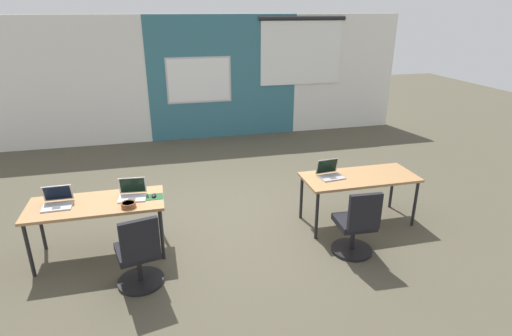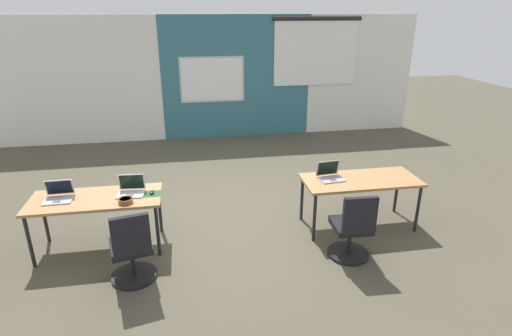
{
  "view_description": "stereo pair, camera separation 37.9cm",
  "coord_description": "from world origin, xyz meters",
  "px_view_note": "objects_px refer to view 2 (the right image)",
  "views": [
    {
      "loc": [
        -0.95,
        -5.41,
        2.92
      ],
      "look_at": [
        0.35,
        -0.2,
        0.82
      ],
      "focal_mm": 28.78,
      "sensor_mm": 36.0,
      "label": 1
    },
    {
      "loc": [
        -0.58,
        -5.49,
        2.92
      ],
      "look_at": [
        0.35,
        -0.2,
        0.82
      ],
      "focal_mm": 28.78,
      "sensor_mm": 36.0,
      "label": 2
    }
  ],
  "objects_px": {
    "laptop_near_right_inner": "(330,175)",
    "laptop_near_left_end": "(58,196)",
    "desk_near_left": "(96,202)",
    "mouse_near_left_inner": "(152,192)",
    "desk_near_right": "(360,183)",
    "laptop_near_left_inner": "(131,190)",
    "chair_near_right_inner": "(352,232)",
    "chair_near_left_inner": "(132,253)",
    "snack_bowl": "(125,200)"
  },
  "relations": [
    {
      "from": "laptop_near_right_inner",
      "to": "laptop_near_left_end",
      "type": "bearing_deg",
      "value": 174.42
    },
    {
      "from": "laptop_near_left_end",
      "to": "desk_near_left",
      "type": "bearing_deg",
      "value": -4.79
    },
    {
      "from": "laptop_near_left_end",
      "to": "mouse_near_left_inner",
      "type": "bearing_deg",
      "value": -2.85
    },
    {
      "from": "desk_near_right",
      "to": "mouse_near_left_inner",
      "type": "xyz_separation_m",
      "value": [
        -2.81,
        -0.0,
        0.08
      ]
    },
    {
      "from": "laptop_near_left_inner",
      "to": "laptop_near_right_inner",
      "type": "bearing_deg",
      "value": 5.21
    },
    {
      "from": "chair_near_right_inner",
      "to": "desk_near_left",
      "type": "bearing_deg",
      "value": -11.24
    },
    {
      "from": "laptop_near_left_inner",
      "to": "chair_near_left_inner",
      "type": "relative_size",
      "value": 0.38
    },
    {
      "from": "desk_near_right",
      "to": "laptop_near_left_inner",
      "type": "height_order",
      "value": "laptop_near_left_inner"
    },
    {
      "from": "desk_near_right",
      "to": "laptop_near_left_inner",
      "type": "relative_size",
      "value": 4.57
    },
    {
      "from": "laptop_near_left_inner",
      "to": "chair_near_right_inner",
      "type": "relative_size",
      "value": 0.38
    },
    {
      "from": "desk_near_left",
      "to": "chair_near_left_inner",
      "type": "relative_size",
      "value": 1.74
    },
    {
      "from": "desk_near_right",
      "to": "snack_bowl",
      "type": "relative_size",
      "value": 9.01
    },
    {
      "from": "desk_near_left",
      "to": "laptop_near_left_inner",
      "type": "distance_m",
      "value": 0.45
    },
    {
      "from": "laptop_near_left_end",
      "to": "laptop_near_right_inner",
      "type": "bearing_deg",
      "value": -0.4
    },
    {
      "from": "laptop_near_right_inner",
      "to": "snack_bowl",
      "type": "distance_m",
      "value": 2.71
    },
    {
      "from": "desk_near_right",
      "to": "laptop_near_right_inner",
      "type": "bearing_deg",
      "value": 169.04
    },
    {
      "from": "mouse_near_left_inner",
      "to": "laptop_near_right_inner",
      "type": "bearing_deg",
      "value": 2.03
    },
    {
      "from": "desk_near_left",
      "to": "laptop_near_left_end",
      "type": "height_order",
      "value": "laptop_near_left_end"
    },
    {
      "from": "laptop_near_right_inner",
      "to": "chair_near_right_inner",
      "type": "bearing_deg",
      "value": -96.21
    },
    {
      "from": "chair_near_left_inner",
      "to": "snack_bowl",
      "type": "distance_m",
      "value": 0.7
    },
    {
      "from": "mouse_near_left_inner",
      "to": "snack_bowl",
      "type": "distance_m",
      "value": 0.36
    },
    {
      "from": "laptop_near_left_inner",
      "to": "snack_bowl",
      "type": "bearing_deg",
      "value": -93.64
    },
    {
      "from": "chair_near_left_inner",
      "to": "laptop_near_right_inner",
      "type": "xyz_separation_m",
      "value": [
        2.6,
        0.88,
        0.39
      ]
    },
    {
      "from": "chair_near_right_inner",
      "to": "laptop_near_left_inner",
      "type": "bearing_deg",
      "value": -14.41
    },
    {
      "from": "chair_near_left_inner",
      "to": "laptop_near_right_inner",
      "type": "height_order",
      "value": "laptop_near_right_inner"
    },
    {
      "from": "desk_near_right",
      "to": "snack_bowl",
      "type": "distance_m",
      "value": 3.12
    },
    {
      "from": "laptop_near_right_inner",
      "to": "laptop_near_left_inner",
      "type": "bearing_deg",
      "value": 174.2
    },
    {
      "from": "mouse_near_left_inner",
      "to": "desk_near_right",
      "type": "bearing_deg",
      "value": 0.08
    },
    {
      "from": "laptop_near_left_end",
      "to": "snack_bowl",
      "type": "bearing_deg",
      "value": -17.85
    },
    {
      "from": "laptop_near_left_inner",
      "to": "mouse_near_left_inner",
      "type": "bearing_deg",
      "value": -7.31
    },
    {
      "from": "laptop_near_left_inner",
      "to": "mouse_near_left_inner",
      "type": "xyz_separation_m",
      "value": [
        0.26,
        -0.05,
        -0.03
      ]
    },
    {
      "from": "chair_near_left_inner",
      "to": "snack_bowl",
      "type": "height_order",
      "value": "chair_near_left_inner"
    },
    {
      "from": "desk_near_right",
      "to": "laptop_near_right_inner",
      "type": "relative_size",
      "value": 4.46
    },
    {
      "from": "chair_near_left_inner",
      "to": "laptop_near_right_inner",
      "type": "distance_m",
      "value": 2.77
    },
    {
      "from": "laptop_near_left_inner",
      "to": "laptop_near_right_inner",
      "type": "distance_m",
      "value": 2.65
    },
    {
      "from": "desk_near_right",
      "to": "laptop_near_left_inner",
      "type": "distance_m",
      "value": 3.07
    },
    {
      "from": "chair_near_left_inner",
      "to": "laptop_near_left_end",
      "type": "relative_size",
      "value": 2.73
    },
    {
      "from": "laptop_near_right_inner",
      "to": "desk_near_left",
      "type": "bearing_deg",
      "value": 175.03
    },
    {
      "from": "desk_near_right",
      "to": "chair_near_right_inner",
      "type": "xyz_separation_m",
      "value": [
        -0.41,
        -0.78,
        -0.28
      ]
    },
    {
      "from": "laptop_near_right_inner",
      "to": "chair_near_right_inner",
      "type": "relative_size",
      "value": 0.39
    },
    {
      "from": "desk_near_left",
      "to": "desk_near_right",
      "type": "distance_m",
      "value": 3.5
    },
    {
      "from": "snack_bowl",
      "to": "laptop_near_left_end",
      "type": "bearing_deg",
      "value": 163.44
    },
    {
      "from": "laptop_near_left_end",
      "to": "chair_near_right_inner",
      "type": "bearing_deg",
      "value": -14.22
    },
    {
      "from": "laptop_near_left_inner",
      "to": "laptop_near_left_end",
      "type": "distance_m",
      "value": 0.86
    },
    {
      "from": "laptop_near_left_inner",
      "to": "desk_near_right",
      "type": "bearing_deg",
      "value": 3.61
    },
    {
      "from": "desk_near_left",
      "to": "chair_near_left_inner",
      "type": "distance_m",
      "value": 0.97
    },
    {
      "from": "mouse_near_left_inner",
      "to": "chair_near_left_inner",
      "type": "bearing_deg",
      "value": -104.26
    },
    {
      "from": "laptop_near_left_inner",
      "to": "chair_near_right_inner",
      "type": "bearing_deg",
      "value": -12.82
    },
    {
      "from": "desk_near_right",
      "to": "chair_near_left_inner",
      "type": "bearing_deg",
      "value": -165.24
    },
    {
      "from": "desk_near_left",
      "to": "laptop_near_left_end",
      "type": "xyz_separation_m",
      "value": [
        -0.43,
        0.03,
        0.11
      ]
    }
  ]
}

